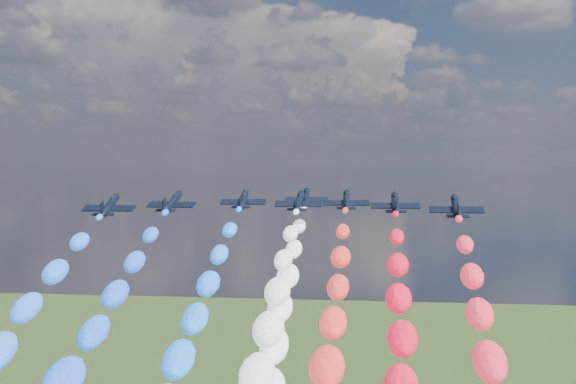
# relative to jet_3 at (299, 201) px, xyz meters

# --- Properties ---
(jet_0) EXTENTS (9.66, 12.73, 6.30)m
(jet_0) POSITION_rel_jet_3_xyz_m (-31.10, -16.47, 0.00)
(jet_0) COLOR black
(jet_1) EXTENTS (9.68, 12.74, 6.30)m
(jet_1) POSITION_rel_jet_3_xyz_m (-23.22, -4.92, 0.00)
(jet_1) COLOR black
(jet_2) EXTENTS (9.52, 12.63, 6.30)m
(jet_2) POSITION_rel_jet_3_xyz_m (-11.70, 5.72, 0.00)
(jet_2) COLOR black
(jet_3) EXTENTS (9.03, 12.27, 6.30)m
(jet_3) POSITION_rel_jet_3_xyz_m (0.00, 0.00, 0.00)
(jet_3) COLOR black
(jet_4) EXTENTS (9.63, 12.70, 6.30)m
(jet_4) POSITION_rel_jet_3_xyz_m (-0.07, 14.95, 0.00)
(jet_4) COLOR black
(jet_5) EXTENTS (9.23, 12.42, 6.30)m
(jet_5) POSITION_rel_jet_3_xyz_m (8.73, 4.87, 0.00)
(jet_5) COLOR black
(jet_6) EXTENTS (9.01, 12.26, 6.30)m
(jet_6) POSITION_rel_jet_3_xyz_m (17.97, -3.36, 0.00)
(jet_6) COLOR black
(jet_7) EXTENTS (9.17, 12.38, 6.30)m
(jet_7) POSITION_rel_jet_3_xyz_m (27.85, -13.44, 0.00)
(jet_7) COLOR black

